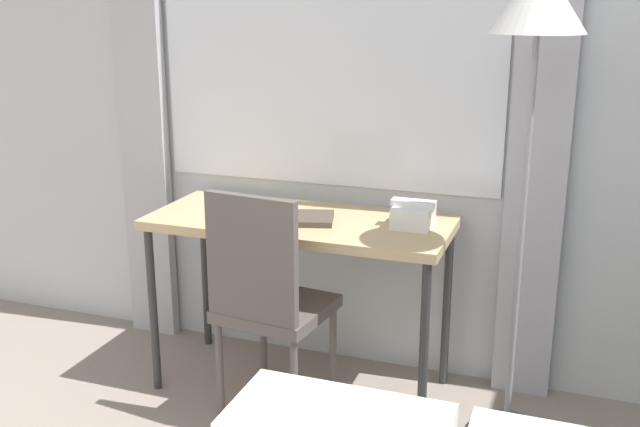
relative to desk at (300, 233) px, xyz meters
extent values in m
cube|color=silver|center=(0.37, 0.36, 0.64)|extent=(4.98, 0.05, 2.70)
cube|color=white|center=(0.00, 0.33, 0.89)|extent=(1.56, 0.01, 1.50)
cube|color=#B2B2BC|center=(-0.92, 0.29, 0.59)|extent=(0.24, 0.06, 2.60)
cube|color=#B2B2BC|center=(0.92, 0.29, 0.59)|extent=(0.24, 0.06, 2.60)
cube|color=tan|center=(0.00, 0.00, 0.05)|extent=(1.26, 0.55, 0.04)
cylinder|color=#333333|center=(-0.59, -0.24, -0.34)|extent=(0.04, 0.04, 0.74)
cylinder|color=#333333|center=(0.59, -0.24, -0.34)|extent=(0.04, 0.04, 0.74)
cylinder|color=#333333|center=(-0.59, 0.24, -0.34)|extent=(0.04, 0.04, 0.74)
cylinder|color=#333333|center=(0.59, 0.24, -0.34)|extent=(0.04, 0.04, 0.74)
cube|color=#59514C|center=(-0.01, -0.24, -0.25)|extent=(0.45, 0.45, 0.05)
cube|color=#59514C|center=(-0.03, -0.41, 0.02)|extent=(0.38, 0.08, 0.49)
cylinder|color=#59514C|center=(-0.20, -0.38, -0.49)|extent=(0.03, 0.03, 0.44)
cylinder|color=#59514C|center=(0.14, -0.42, -0.49)|extent=(0.03, 0.03, 0.44)
cylinder|color=#59514C|center=(-0.16, -0.05, -0.49)|extent=(0.03, 0.03, 0.44)
cylinder|color=#59514C|center=(0.18, -0.09, -0.49)|extent=(0.03, 0.03, 0.44)
cylinder|color=gray|center=(0.91, -0.11, 0.08)|extent=(0.02, 0.02, 1.52)
cube|color=white|center=(0.47, 0.04, 0.11)|extent=(0.15, 0.17, 0.09)
cube|color=white|center=(0.47, 0.04, 0.16)|extent=(0.18, 0.06, 0.02)
cube|color=#4C4238|center=(0.00, -0.05, 0.08)|extent=(0.34, 0.27, 0.02)
cube|color=white|center=(0.00, -0.05, 0.08)|extent=(0.32, 0.25, 0.01)
camera|label=1|loc=(1.09, -2.80, 0.95)|focal=42.00mm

